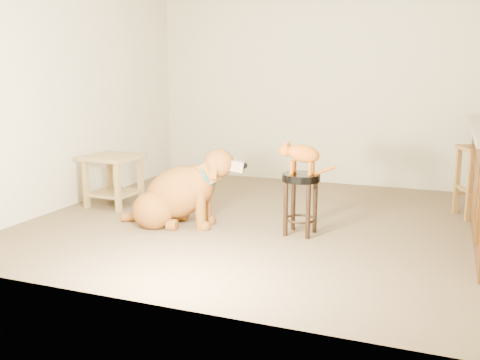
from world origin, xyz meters
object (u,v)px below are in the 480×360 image
at_px(wood_stool, 479,181).
at_px(tabby_kitten, 300,154).
at_px(golden_retriever, 178,195).
at_px(side_table, 113,173).
at_px(padded_stool, 301,192).

relative_size(wood_stool, tabby_kitten, 1.40).
distance_m(golden_retriever, tabby_kitten, 1.18).
bearing_deg(side_table, tabby_kitten, -7.52).
distance_m(wood_stool, golden_retriever, 2.86).
bearing_deg(side_table, padded_stool, -7.53).
height_order(padded_stool, golden_retriever, golden_retriever).
bearing_deg(wood_stool, tabby_kitten, -141.22).
distance_m(padded_stool, side_table, 2.10).
relative_size(side_table, tabby_kitten, 1.09).
xyz_separation_m(side_table, golden_retriever, (0.97, -0.41, -0.07)).
relative_size(wood_stool, side_table, 1.28).
bearing_deg(wood_stool, padded_stool, -140.96).
bearing_deg(padded_stool, wood_stool, 39.04).
bearing_deg(padded_stool, golden_retriever, -173.16).
height_order(wood_stool, side_table, wood_stool).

